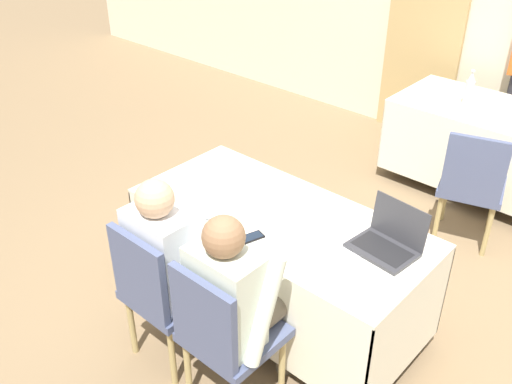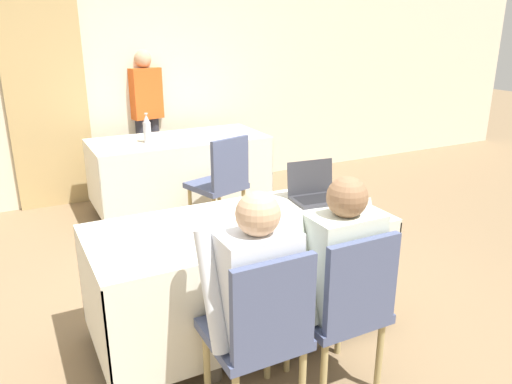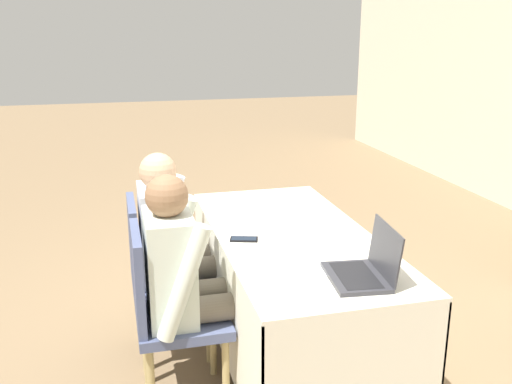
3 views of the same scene
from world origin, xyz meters
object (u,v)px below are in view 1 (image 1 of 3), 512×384
water_bottle (469,89)px  chair_near_left (161,290)px  person_checkered_shirt (173,257)px  person_white_shirt (237,298)px  chair_far_spare (472,183)px  cell_phone (251,238)px  laptop (387,242)px  chair_near_right (223,333)px

water_bottle → chair_near_left: (-0.32, -2.99, -0.37)m
person_checkered_shirt → person_white_shirt: size_ratio=1.00×
chair_far_spare → person_white_shirt: (-0.29, -2.11, 0.16)m
cell_phone → water_bottle: size_ratio=0.54×
chair_far_spare → person_checkered_shirt: person_checkered_shirt is taller
water_bottle → person_checkered_shirt: size_ratio=0.25×
laptop → cell_phone: bearing=-139.5°
person_checkered_shirt → water_bottle: bearing=-96.4°
laptop → water_bottle: bearing=110.0°
chair_near_left → chair_near_right: bearing=-180.0°
chair_near_left → cell_phone: bearing=-121.3°
water_bottle → person_white_shirt: bearing=-87.0°
chair_near_left → chair_near_right: size_ratio=1.00×
person_checkered_shirt → person_white_shirt: 0.48m
laptop → chair_far_spare: size_ratio=0.39×
chair_near_right → person_white_shirt: (-0.00, 0.10, 0.16)m
water_bottle → person_checkered_shirt: bearing=-96.4°
chair_near_left → person_white_shirt: size_ratio=0.78×
laptop → chair_far_spare: 1.41m
chair_near_left → person_checkered_shirt: size_ratio=0.78×
laptop → person_white_shirt: size_ratio=0.30×
laptop → water_bottle: size_ratio=1.23×
chair_near_right → person_checkered_shirt: person_checkered_shirt is taller
chair_near_right → person_white_shirt: size_ratio=0.78×
laptop → person_white_shirt: (-0.38, -0.74, -0.12)m
laptop → cell_phone: laptop is taller
chair_near_left → chair_near_right: 0.48m
chair_far_spare → person_white_shirt: bearing=65.5°
chair_far_spare → person_checkered_shirt: 2.25m
water_bottle → person_checkered_shirt: 2.91m
water_bottle → person_white_shirt: 2.90m
chair_near_left → chair_far_spare: size_ratio=1.00×
laptop → person_white_shirt: bearing=-111.3°
chair_near_right → laptop: bearing=-114.4°
water_bottle → chair_far_spare: 0.97m
laptop → chair_near_right: bearing=-108.3°
chair_near_left → person_checkered_shirt: person_checkered_shirt is taller
laptop → chair_near_right: (-0.38, -0.84, -0.28)m
cell_phone → chair_far_spare: size_ratio=0.17×
laptop → person_checkered_shirt: size_ratio=0.30×
chair_far_spare → chair_near_right: bearing=65.8°
laptop → chair_near_left: 1.23m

